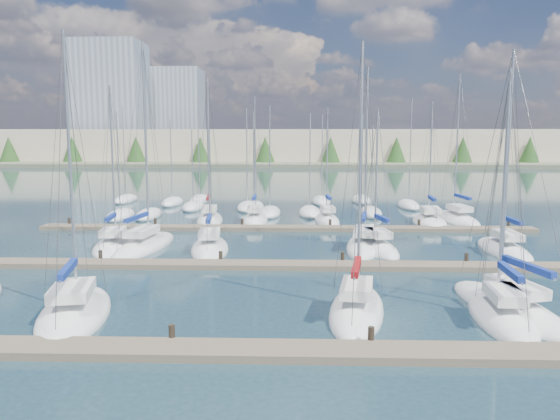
{
  "coord_description": "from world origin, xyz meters",
  "views": [
    {
      "loc": [
        1.05,
        -18.03,
        8.42
      ],
      "look_at": [
        0.0,
        14.0,
        4.0
      ],
      "focal_mm": 35.0,
      "sensor_mm": 36.0,
      "label": 1
    }
  ],
  "objects_px": {
    "sailboat_q": "(429,221)",
    "sailboat_p": "(327,220)",
    "sailboat_c": "(75,312)",
    "sailboat_r": "(457,219)",
    "sailboat_o": "(255,220)",
    "sailboat_l": "(377,248)",
    "sailboat_m": "(504,250)",
    "sailboat_d": "(357,310)",
    "sailboat_n": "(210,220)",
    "sailboat_j": "(210,248)",
    "sailboat_f": "(509,308)",
    "sailboat_e": "(501,317)",
    "sailboat_k": "(364,245)",
    "sailboat_i": "(145,245)",
    "sailboat_h": "(114,246)"
  },
  "relations": [
    {
      "from": "sailboat_o",
      "to": "sailboat_d",
      "type": "relative_size",
      "value": 0.95
    },
    {
      "from": "sailboat_i",
      "to": "sailboat_o",
      "type": "relative_size",
      "value": 1.24
    },
    {
      "from": "sailboat_n",
      "to": "sailboat_l",
      "type": "relative_size",
      "value": 1.33
    },
    {
      "from": "sailboat_h",
      "to": "sailboat_f",
      "type": "height_order",
      "value": "sailboat_f"
    },
    {
      "from": "sailboat_c",
      "to": "sailboat_l",
      "type": "height_order",
      "value": "sailboat_c"
    },
    {
      "from": "sailboat_f",
      "to": "sailboat_d",
      "type": "bearing_deg",
      "value": 170.64
    },
    {
      "from": "sailboat_c",
      "to": "sailboat_d",
      "type": "xyz_separation_m",
      "value": [
        13.25,
        0.82,
        0.01
      ]
    },
    {
      "from": "sailboat_r",
      "to": "sailboat_k",
      "type": "bearing_deg",
      "value": -134.84
    },
    {
      "from": "sailboat_f",
      "to": "sailboat_j",
      "type": "distance_m",
      "value": 21.33
    },
    {
      "from": "sailboat_m",
      "to": "sailboat_k",
      "type": "distance_m",
      "value": 10.02
    },
    {
      "from": "sailboat_f",
      "to": "sailboat_q",
      "type": "bearing_deg",
      "value": 71.37
    },
    {
      "from": "sailboat_d",
      "to": "sailboat_n",
      "type": "bearing_deg",
      "value": 121.87
    },
    {
      "from": "sailboat_f",
      "to": "sailboat_p",
      "type": "bearing_deg",
      "value": 91.93
    },
    {
      "from": "sailboat_h",
      "to": "sailboat_j",
      "type": "relative_size",
      "value": 0.97
    },
    {
      "from": "sailboat_c",
      "to": "sailboat_e",
      "type": "height_order",
      "value": "sailboat_c"
    },
    {
      "from": "sailboat_c",
      "to": "sailboat_r",
      "type": "relative_size",
      "value": 0.92
    },
    {
      "from": "sailboat_f",
      "to": "sailboat_r",
      "type": "relative_size",
      "value": 0.87
    },
    {
      "from": "sailboat_i",
      "to": "sailboat_f",
      "type": "height_order",
      "value": "sailboat_i"
    },
    {
      "from": "sailboat_j",
      "to": "sailboat_r",
      "type": "bearing_deg",
      "value": 27.35
    },
    {
      "from": "sailboat_e",
      "to": "sailboat_r",
      "type": "relative_size",
      "value": 0.8
    },
    {
      "from": "sailboat_q",
      "to": "sailboat_c",
      "type": "bearing_deg",
      "value": -124.87
    },
    {
      "from": "sailboat_m",
      "to": "sailboat_d",
      "type": "distance_m",
      "value": 18.48
    },
    {
      "from": "sailboat_q",
      "to": "sailboat_l",
      "type": "height_order",
      "value": "sailboat_q"
    },
    {
      "from": "sailboat_q",
      "to": "sailboat_k",
      "type": "bearing_deg",
      "value": -118.43
    },
    {
      "from": "sailboat_p",
      "to": "sailboat_c",
      "type": "bearing_deg",
      "value": -119.87
    },
    {
      "from": "sailboat_f",
      "to": "sailboat_n",
      "type": "bearing_deg",
      "value": 111.81
    },
    {
      "from": "sailboat_m",
      "to": "sailboat_f",
      "type": "relative_size",
      "value": 0.88
    },
    {
      "from": "sailboat_l",
      "to": "sailboat_h",
      "type": "bearing_deg",
      "value": 169.76
    },
    {
      "from": "sailboat_o",
      "to": "sailboat_r",
      "type": "distance_m",
      "value": 19.95
    },
    {
      "from": "sailboat_q",
      "to": "sailboat_j",
      "type": "height_order",
      "value": "sailboat_j"
    },
    {
      "from": "sailboat_n",
      "to": "sailboat_o",
      "type": "relative_size",
      "value": 1.14
    },
    {
      "from": "sailboat_h",
      "to": "sailboat_d",
      "type": "bearing_deg",
      "value": -48.67
    },
    {
      "from": "sailboat_c",
      "to": "sailboat_k",
      "type": "bearing_deg",
      "value": 34.08
    },
    {
      "from": "sailboat_n",
      "to": "sailboat_j",
      "type": "bearing_deg",
      "value": -86.23
    },
    {
      "from": "sailboat_p",
      "to": "sailboat_r",
      "type": "distance_m",
      "value": 12.93
    },
    {
      "from": "sailboat_o",
      "to": "sailboat_q",
      "type": "bearing_deg",
      "value": -0.62
    },
    {
      "from": "sailboat_m",
      "to": "sailboat_f",
      "type": "xyz_separation_m",
      "value": [
        -4.76,
        -13.49,
        0.0
      ]
    },
    {
      "from": "sailboat_m",
      "to": "sailboat_i",
      "type": "bearing_deg",
      "value": 177.12
    },
    {
      "from": "sailboat_k",
      "to": "sailboat_i",
      "type": "relative_size",
      "value": 0.89
    },
    {
      "from": "sailboat_p",
      "to": "sailboat_l",
      "type": "relative_size",
      "value": 1.07
    },
    {
      "from": "sailboat_j",
      "to": "sailboat_k",
      "type": "bearing_deg",
      "value": 1.03
    },
    {
      "from": "sailboat_p",
      "to": "sailboat_e",
      "type": "xyz_separation_m",
      "value": [
        6.46,
        -28.22,
        -0.0
      ]
    },
    {
      "from": "sailboat_q",
      "to": "sailboat_p",
      "type": "distance_m",
      "value": 9.82
    },
    {
      "from": "sailboat_i",
      "to": "sailboat_e",
      "type": "relative_size",
      "value": 1.32
    },
    {
      "from": "sailboat_k",
      "to": "sailboat_j",
      "type": "relative_size",
      "value": 1.08
    },
    {
      "from": "sailboat_h",
      "to": "sailboat_q",
      "type": "bearing_deg",
      "value": 18.26
    },
    {
      "from": "sailboat_o",
      "to": "sailboat_l",
      "type": "bearing_deg",
      "value": -52.55
    },
    {
      "from": "sailboat_p",
      "to": "sailboat_k",
      "type": "bearing_deg",
      "value": -84.66
    },
    {
      "from": "sailboat_p",
      "to": "sailboat_d",
      "type": "relative_size",
      "value": 0.88
    },
    {
      "from": "sailboat_r",
      "to": "sailboat_i",
      "type": "bearing_deg",
      "value": -158.77
    }
  ]
}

